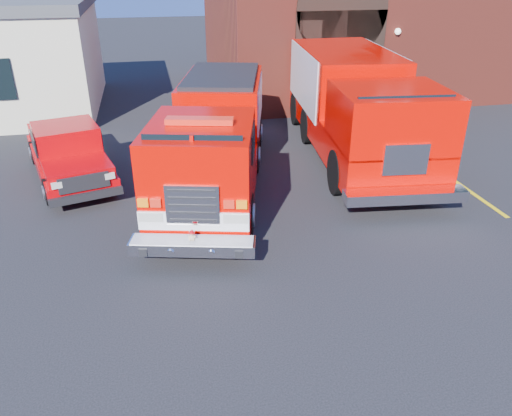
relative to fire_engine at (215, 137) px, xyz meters
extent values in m
plane|color=black|center=(0.20, -3.13, -1.38)|extent=(100.00, 100.00, 0.00)
cube|color=yellow|center=(6.70, -2.13, -1.38)|extent=(0.12, 3.00, 0.01)
cube|color=yellow|center=(6.70, 0.87, -1.38)|extent=(0.12, 3.00, 0.01)
cube|color=yellow|center=(6.70, 3.87, -1.38)|extent=(0.12, 3.00, 0.01)
cube|color=black|center=(5.70, 5.85, 0.62)|extent=(3.60, 0.12, 4.00)
cylinder|color=black|center=(5.70, 5.85, 2.62)|extent=(3.60, 0.12, 3.60)
cylinder|color=black|center=(-1.69, -2.56, -0.89)|extent=(0.55, 1.04, 1.00)
cylinder|color=black|center=(0.24, -3.06, -0.89)|extent=(0.55, 1.04, 1.00)
cube|color=#D50600|center=(0.00, 0.00, -0.61)|extent=(4.22, 8.46, 0.82)
cube|color=#D50600|center=(0.52, 2.01, 0.43)|extent=(3.18, 4.42, 1.45)
cube|color=#D50600|center=(-0.65, -2.55, 0.47)|extent=(2.91, 3.37, 1.36)
cube|color=black|center=(-0.94, -3.64, 0.84)|extent=(1.95, 0.57, 0.85)
cube|color=red|center=(-0.65, -2.55, 1.22)|extent=(1.48, 0.66, 0.13)
cube|color=white|center=(-1.02, -3.97, -0.43)|extent=(2.21, 0.62, 0.40)
cube|color=silver|center=(-1.02, -3.98, -0.07)|extent=(1.07, 0.32, 0.85)
cube|color=silver|center=(-1.08, -4.22, -0.86)|extent=(2.58, 1.11, 0.25)
cube|color=#B7B7BF|center=(-0.59, 2.30, 0.43)|extent=(0.85, 3.17, 1.18)
cube|color=#B7B7BF|center=(1.62, 1.73, 0.43)|extent=(0.85, 3.17, 1.18)
sphere|color=tan|center=(-1.08, -4.22, -0.66)|extent=(0.15, 0.15, 0.12)
sphere|color=tan|center=(-1.08, -4.22, -0.57)|extent=(0.12, 0.12, 0.10)
sphere|color=tan|center=(-1.12, -4.20, -0.53)|extent=(0.05, 0.05, 0.04)
sphere|color=tan|center=(-1.04, -4.22, -0.53)|extent=(0.05, 0.05, 0.04)
ellipsoid|color=#B8000A|center=(-1.08, -4.22, -0.54)|extent=(0.13, 0.13, 0.06)
cylinder|color=#B8000A|center=(-1.08, -4.22, -0.55)|extent=(0.15, 0.15, 0.01)
cylinder|color=black|center=(-4.40, -0.42, -1.03)|extent=(0.43, 0.75, 0.71)
cylinder|color=black|center=(-2.90, -0.01, -1.03)|extent=(0.43, 0.75, 0.71)
cube|color=#B60007|center=(-4.09, 1.36, -0.90)|extent=(3.01, 5.16, 0.40)
cube|color=#B60007|center=(-3.63, -0.30, -0.54)|extent=(1.92, 1.72, 0.31)
cube|color=#B60007|center=(-4.02, 1.11, -0.19)|extent=(2.00, 1.97, 0.89)
cube|color=#B60007|center=(-4.47, 2.73, -0.54)|extent=(2.07, 2.23, 0.49)
cube|color=black|center=(-3.42, -1.05, -0.99)|extent=(1.77, 0.60, 0.19)
cylinder|color=black|center=(3.12, -1.35, -0.78)|extent=(0.52, 1.25, 1.21)
cylinder|color=black|center=(5.53, -1.62, -0.78)|extent=(0.52, 1.25, 1.21)
cube|color=#D50600|center=(4.67, 1.58, -0.45)|extent=(3.73, 9.08, 0.99)
cube|color=#D50600|center=(4.86, 3.23, 0.82)|extent=(3.36, 5.79, 1.65)
cube|color=#D50600|center=(4.33, -1.49, 0.71)|extent=(3.04, 2.94, 1.43)
cube|color=#B7B7BF|center=(3.48, 3.38, 0.71)|extent=(0.57, 4.61, 1.88)
cube|color=#B7B7BF|center=(6.24, 3.07, 0.71)|extent=(0.57, 4.61, 1.88)
cube|color=silver|center=(4.15, -3.08, -0.78)|extent=(3.02, 0.83, 0.28)
camera|label=1|loc=(-1.65, -12.94, 4.32)|focal=35.00mm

